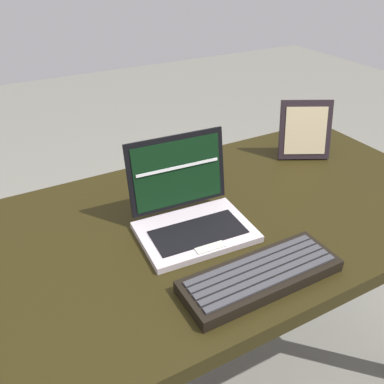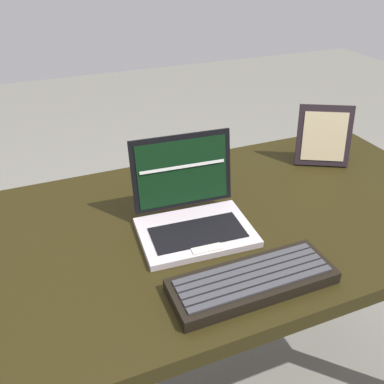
# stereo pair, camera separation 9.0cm
# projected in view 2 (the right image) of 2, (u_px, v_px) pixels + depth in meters

# --- Properties ---
(desk) EXTENTS (1.68, 0.69, 0.72)m
(desk) POSITION_uv_depth(u_px,v_px,m) (157.00, 261.00, 1.03)
(desk) COLOR black
(desk) RESTS_ON ground
(laptop_front) EXTENTS (0.27, 0.23, 0.21)m
(laptop_front) POSITION_uv_depth(u_px,v_px,m) (192.00, 213.00, 0.98)
(laptop_front) COLOR #BFB3B9
(laptop_front) RESTS_ON desk
(external_keyboard) EXTENTS (0.34, 0.12, 0.03)m
(external_keyboard) POSITION_uv_depth(u_px,v_px,m) (253.00, 281.00, 0.82)
(external_keyboard) COLOR black
(external_keyboard) RESTS_ON desk
(photo_frame) EXTENTS (0.17, 0.12, 0.18)m
(photo_frame) POSITION_uv_depth(u_px,v_px,m) (324.00, 136.00, 1.24)
(photo_frame) COLOR black
(photo_frame) RESTS_ON desk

